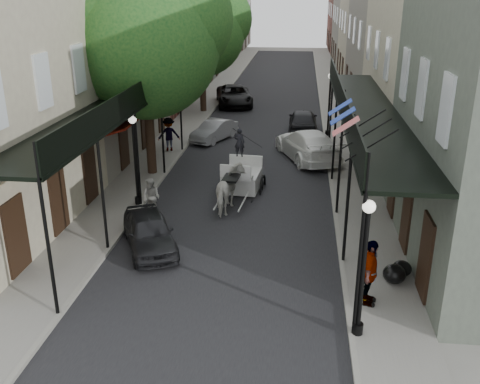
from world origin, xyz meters
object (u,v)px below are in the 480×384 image
(pedestrian_walking, at_px, (151,197))
(car_right_near, at_px, (308,145))
(car_left_mid, at_px, (214,131))
(car_left_far, at_px, (234,96))
(tree_near, at_px, (154,36))
(car_right_far, at_px, (303,121))
(tree_far, at_px, (207,29))
(lamppost_left, at_px, (135,159))
(carriage, at_px, (244,162))
(pedestrian_sidewalk_right, at_px, (370,273))
(horse, at_px, (231,190))
(pedestrian_sidewalk_left, at_px, (169,134))
(lamppost_right_near, at_px, (363,267))
(lamppost_right_far, at_px, (329,104))
(car_left_near, at_px, (149,231))

(pedestrian_walking, height_order, car_right_near, car_right_near)
(car_left_mid, distance_m, car_left_far, 10.15)
(tree_near, relative_size, car_right_far, 2.23)
(tree_far, relative_size, car_right_far, 1.99)
(lamppost_left, height_order, car_left_mid, lamppost_left)
(carriage, distance_m, car_left_mid, 8.13)
(pedestrian_walking, distance_m, pedestrian_sidewalk_right, 9.62)
(horse, xyz_separation_m, pedestrian_sidewalk_left, (-4.40, 7.72, 0.14))
(tree_far, xyz_separation_m, lamppost_right_near, (8.35, -26.18, -3.79))
(tree_near, bearing_deg, horse, -46.61)
(pedestrian_walking, bearing_deg, horse, 33.63)
(pedestrian_sidewalk_right, distance_m, car_right_far, 19.62)
(pedestrian_sidewalk_left, distance_m, car_right_near, 7.52)
(pedestrian_walking, relative_size, car_right_far, 0.36)
(lamppost_left, height_order, carriage, lamppost_left)
(lamppost_left, relative_size, pedestrian_walking, 2.39)
(tree_near, distance_m, car_left_far, 17.50)
(horse, relative_size, car_right_near, 0.39)
(pedestrian_sidewalk_left, xyz_separation_m, car_right_far, (7.25, 5.28, -0.30))
(lamppost_right_far, relative_size, car_right_near, 0.68)
(pedestrian_sidewalk_right, bearing_deg, car_left_mid, 35.77)
(pedestrian_sidewalk_left, bearing_deg, lamppost_right_near, 100.46)
(pedestrian_sidewalk_right, height_order, car_right_near, pedestrian_sidewalk_right)
(horse, xyz_separation_m, car_left_mid, (-2.35, 10.49, -0.31))
(carriage, bearing_deg, lamppost_left, -140.83)
(lamppost_left, relative_size, car_left_mid, 1.03)
(car_left_mid, bearing_deg, tree_far, 125.16)
(lamppost_right_far, height_order, pedestrian_sidewalk_left, lamppost_right_far)
(pedestrian_sidewalk_right, height_order, car_left_near, pedestrian_sidewalk_right)
(tree_far, height_order, pedestrian_walking, tree_far)
(tree_near, bearing_deg, pedestrian_walking, -79.66)
(pedestrian_sidewalk_right, xyz_separation_m, car_left_near, (-7.10, 2.87, -0.45))
(tree_far, relative_size, lamppost_right_far, 2.32)
(tree_near, bearing_deg, car_right_far, 52.39)
(lamppost_right_near, relative_size, horse, 1.74)
(lamppost_right_far, height_order, pedestrian_sidewalk_right, lamppost_right_far)
(tree_far, height_order, car_right_near, tree_far)
(lamppost_right_near, relative_size, pedestrian_sidewalk_left, 2.02)
(pedestrian_sidewalk_left, bearing_deg, tree_far, -110.85)
(tree_far, xyz_separation_m, car_left_near, (1.65, -21.84, -5.19))
(lamppost_right_near, xyz_separation_m, lamppost_left, (-8.20, 8.00, 0.00))
(lamppost_right_far, height_order, car_left_near, lamppost_right_far)
(lamppost_left, xyz_separation_m, pedestrian_walking, (0.82, -0.88, -1.27))
(pedestrian_sidewalk_left, relative_size, pedestrian_sidewalk_right, 0.94)
(car_left_mid, relative_size, car_right_near, 0.66)
(lamppost_right_far, xyz_separation_m, pedestrian_sidewalk_left, (-8.75, -4.28, -1.01))
(pedestrian_sidewalk_right, relative_size, car_left_far, 0.36)
(tree_far, relative_size, car_right_near, 1.58)
(lamppost_right_far, height_order, car_left_far, lamppost_right_far)
(pedestrian_sidewalk_right, distance_m, car_right_near, 14.01)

